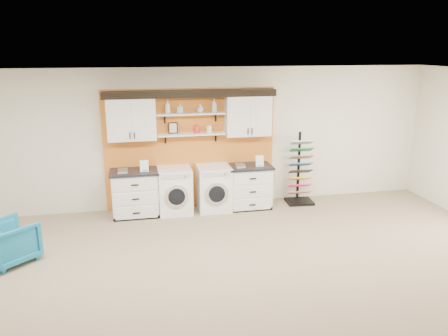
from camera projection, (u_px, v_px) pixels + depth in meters
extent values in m
plane|color=gray|center=(234.00, 316.00, 5.32)|extent=(10.00, 10.00, 0.00)
plane|color=white|center=(236.00, 83.00, 4.57)|extent=(10.00, 10.00, 0.00)
plane|color=silver|center=(190.00, 139.00, 8.72)|extent=(10.00, 0.00, 10.00)
cube|color=orange|center=(191.00, 149.00, 8.74)|extent=(3.40, 0.07, 2.40)
cube|color=white|center=(131.00, 118.00, 8.19)|extent=(0.90, 0.34, 0.84)
cube|color=white|center=(119.00, 120.00, 7.98)|extent=(0.42, 0.01, 0.78)
cube|color=white|center=(143.00, 119.00, 8.07)|extent=(0.42, 0.01, 0.78)
cube|color=white|center=(248.00, 114.00, 8.63)|extent=(0.90, 0.34, 0.84)
cube|color=white|center=(239.00, 116.00, 8.42)|extent=(0.42, 0.01, 0.78)
cube|color=white|center=(261.00, 115.00, 8.50)|extent=(0.42, 0.01, 0.78)
cube|color=white|center=(191.00, 134.00, 8.50)|extent=(1.32, 0.28, 0.03)
cube|color=white|center=(191.00, 114.00, 8.39)|extent=(1.32, 0.28, 0.03)
cube|color=black|center=(190.00, 93.00, 8.31)|extent=(3.30, 0.40, 0.10)
cube|color=black|center=(192.00, 97.00, 8.14)|extent=(3.30, 0.04, 0.04)
cube|color=black|center=(173.00, 128.00, 8.45)|extent=(0.18, 0.02, 0.22)
cube|color=beige|center=(173.00, 128.00, 8.44)|extent=(0.14, 0.01, 0.18)
cylinder|color=red|center=(196.00, 129.00, 8.49)|extent=(0.11, 0.11, 0.16)
cylinder|color=silver|center=(209.00, 129.00, 8.55)|extent=(0.10, 0.10, 0.14)
cube|color=white|center=(136.00, 194.00, 8.43)|extent=(0.86, 0.60, 0.86)
cube|color=black|center=(137.00, 218.00, 8.28)|extent=(0.86, 0.06, 0.07)
cube|color=black|center=(134.00, 171.00, 8.31)|extent=(0.92, 0.66, 0.04)
cube|color=white|center=(135.00, 185.00, 8.07)|extent=(0.78, 0.02, 0.24)
cube|color=white|center=(136.00, 199.00, 8.15)|extent=(0.78, 0.02, 0.24)
cube|color=white|center=(136.00, 213.00, 8.22)|extent=(0.78, 0.02, 0.24)
cube|color=white|center=(249.00, 187.00, 8.87)|extent=(0.84, 0.60, 0.84)
cube|color=black|center=(252.00, 209.00, 8.72)|extent=(0.84, 0.06, 0.07)
cube|color=black|center=(249.00, 166.00, 8.76)|extent=(0.90, 0.66, 0.04)
cube|color=white|center=(253.00, 179.00, 8.51)|extent=(0.77, 0.02, 0.23)
cube|color=white|center=(253.00, 192.00, 8.58)|extent=(0.77, 0.02, 0.23)
cube|color=white|center=(252.00, 205.00, 8.66)|extent=(0.77, 0.02, 0.23)
cube|color=white|center=(175.00, 190.00, 8.58)|extent=(0.64, 0.66, 0.90)
cube|color=silver|center=(176.00, 176.00, 8.16)|extent=(0.55, 0.02, 0.09)
cylinder|color=silver|center=(177.00, 196.00, 8.26)|extent=(0.45, 0.05, 0.45)
cylinder|color=black|center=(177.00, 197.00, 8.24)|extent=(0.32, 0.03, 0.32)
cube|color=white|center=(214.00, 188.00, 8.72)|extent=(0.64, 0.66, 0.90)
cube|color=silver|center=(217.00, 174.00, 8.31)|extent=(0.55, 0.02, 0.09)
cylinder|color=silver|center=(217.00, 194.00, 8.41)|extent=(0.45, 0.05, 0.45)
cylinder|color=black|center=(217.00, 194.00, 8.39)|extent=(0.32, 0.03, 0.32)
cube|color=black|center=(299.00, 201.00, 9.19)|extent=(0.57, 0.48, 0.05)
cube|color=black|center=(299.00, 166.00, 9.15)|extent=(0.05, 0.05, 1.44)
cube|color=#CF775C|center=(299.00, 192.00, 9.15)|extent=(0.47, 0.28, 0.13)
cube|color=#EC1B68|center=(300.00, 185.00, 9.11)|extent=(0.47, 0.28, 0.13)
cube|color=#D9E818|center=(300.00, 178.00, 9.07)|extent=(0.47, 0.28, 0.13)
cube|color=black|center=(300.00, 171.00, 9.03)|extent=(0.47, 0.28, 0.13)
cube|color=teal|center=(301.00, 164.00, 8.99)|extent=(0.47, 0.28, 0.13)
cube|color=#A46644|center=(301.00, 157.00, 8.95)|extent=(0.47, 0.28, 0.13)
cube|color=#21793D|center=(301.00, 150.00, 8.91)|extent=(0.47, 0.28, 0.13)
cube|color=silver|center=(302.00, 142.00, 8.87)|extent=(0.47, 0.28, 0.13)
imported|color=#12648B|center=(10.00, 242.00, 6.60)|extent=(0.98, 0.98, 0.64)
imported|color=silver|center=(168.00, 107.00, 8.27)|extent=(0.11, 0.11, 0.26)
imported|color=silver|center=(180.00, 109.00, 8.33)|extent=(0.11, 0.11, 0.18)
imported|color=silver|center=(200.00, 108.00, 8.40)|extent=(0.17, 0.17, 0.16)
imported|color=silver|center=(214.00, 105.00, 8.44)|extent=(0.14, 0.14, 0.26)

